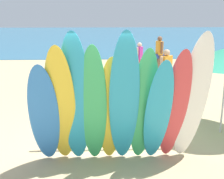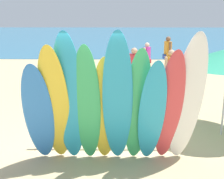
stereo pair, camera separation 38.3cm
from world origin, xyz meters
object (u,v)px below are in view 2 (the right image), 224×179
Objects in this scene: surfboard_teal_5 at (118,102)px; beachgoer_midbeach at (168,52)px; surfboard_green_3 at (87,107)px; beachgoer_photographing at (171,70)px; beachgoer_strolling at (134,67)px; beachgoer_near_rack at (147,57)px; surfboard_teal_2 at (69,101)px; surfboard_green_6 at (137,108)px; surfboard_yellow_1 at (55,107)px; surfboard_red_8 at (169,109)px; surfboard_rack at (111,126)px; surfboard_yellow_4 at (105,111)px; surfboard_teal_7 at (152,114)px; surfboard_white_9 at (187,102)px; beachgoer_by_water at (69,74)px; surfboard_blue_0 at (39,115)px.

beachgoer_midbeach is at bearing 76.14° from surfboard_teal_5.
surfboard_green_3 is 1.48× the size of beachgoer_photographing.
surfboard_teal_5 is 5.39m from beachgoer_strolling.
beachgoer_near_rack is 0.87× the size of beachgoer_midbeach.
surfboard_teal_2 is 8.65m from beachgoer_near_rack.
surfboard_green_3 reaches higher than surfboard_green_6.
surfboard_yellow_1 reaches higher than beachgoer_photographing.
surfboard_teal_2 is 1.79m from surfboard_red_8.
surfboard_teal_5 reaches higher than surfboard_red_8.
surfboard_rack is 0.78m from surfboard_yellow_4.
surfboard_green_6 is 1.06× the size of surfboard_teal_7.
surfboard_teal_7 is 0.84× the size of surfboard_white_9.
surfboard_teal_2 is 5.50m from beachgoer_strolling.
beachgoer_midbeach is at bearing -103.02° from beachgoer_strolling.
surfboard_yellow_1 is 1.48m from surfboard_green_6.
surfboard_red_8 is 5.30m from beachgoer_strolling.
surfboard_green_6 is at bearing 14.99° from surfboard_teal_5.
surfboard_yellow_4 is 1.36× the size of beachgoer_by_water.
surfboard_teal_5 reaches higher than surfboard_blue_0.
beachgoer_strolling is (0.61, 5.34, -0.35)m from surfboard_teal_5.
beachgoer_strolling is (-0.62, 5.29, -0.34)m from surfboard_white_9.
surfboard_teal_7 is 1.38× the size of beachgoer_by_water.
beachgoer_strolling is at bearing -36.72° from beachgoer_midbeach.
surfboard_teal_2 is at bearing 87.08° from beachgoer_strolling.
beachgoer_by_water is (-2.45, 4.12, -0.21)m from surfboard_red_8.
surfboard_white_9 reaches higher than beachgoer_midbeach.
surfboard_blue_0 reaches higher than beachgoer_photographing.
beachgoer_midbeach is (1.83, 9.14, -0.06)m from surfboard_teal_7.
surfboard_red_8 reaches higher than surfboard_blue_0.
beachgoer_midbeach is 1.06× the size of beachgoer_strolling.
surfboard_green_3 is 5.23m from beachgoer_photographing.
surfboard_blue_0 is at bearing -177.93° from surfboard_yellow_4.
surfboard_white_9 is (2.09, 0.00, -0.01)m from surfboard_teal_2.
surfboard_teal_5 is 1.14× the size of surfboard_green_6.
surfboard_teal_7 is at bearing 2.14° from surfboard_teal_5.
surfboard_blue_0 is 1.33× the size of beachgoer_strolling.
surfboard_teal_7 is 1.37× the size of beachgoer_photographing.
surfboard_red_8 reaches higher than beachgoer_near_rack.
surfboard_green_3 is at bearing -170.56° from surfboard_yellow_4.
beachgoer_by_water is (-2.14, -1.17, -0.00)m from beachgoer_strolling.
beachgoer_strolling is 1.00× the size of beachgoer_by_water.
beachgoer_photographing is (3.22, 4.71, -0.08)m from surfboard_blue_0.
beachgoer_photographing is at bearing 63.68° from surfboard_green_3.
surfboard_yellow_4 is at bearing 5.25° from surfboard_yellow_1.
beachgoer_photographing is 1.33m from beachgoer_strolling.
surfboard_green_6 reaches higher than beachgoer_by_water.
surfboard_teal_7 reaches higher than beachgoer_photographing.
surfboard_green_6 is (0.49, -0.64, 0.59)m from surfboard_rack.
surfboard_rack is at bearing 100.95° from surfboard_teal_5.
beachgoer_photographing is (0.43, -3.65, 0.07)m from beachgoer_near_rack.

